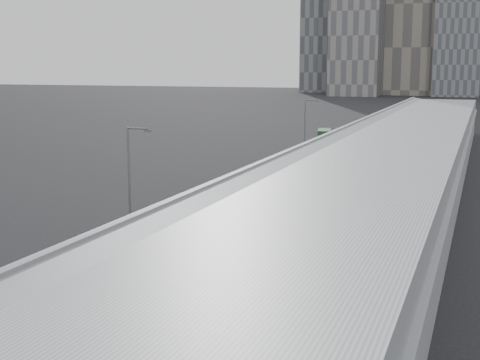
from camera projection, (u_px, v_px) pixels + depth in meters
The scene contains 19 objects.
sidewalk at pixel (343, 212), 62.11m from camera, with size 10.00×170.00×0.12m, color gray.
lane_line at pixel (238, 204), 65.68m from camera, with size 0.12×160.00×0.02m, color gold.
depot at pixel (388, 177), 60.17m from camera, with size 12.45×160.40×7.20m.
bus_1 at pixel (68, 301), 33.71m from camera, with size 3.83×14.06×4.06m.
bus_2 at pixel (180, 247), 43.99m from camera, with size 4.02×13.60×3.92m.
bus_3 at pixel (252, 204), 57.54m from camera, with size 3.01×13.47×3.92m.
bus_4 at pixel (292, 180), 70.51m from camera, with size 2.84×12.49×3.63m.
bus_5 at pixel (324, 162), 82.02m from camera, with size 3.83×14.21×4.10m.
bus_6 at pixel (346, 150), 95.73m from camera, with size 3.13×12.73×3.69m.
bus_7 at pixel (362, 140), 108.24m from camera, with size 2.86×12.83×3.75m.
tree_1 at pixel (205, 233), 39.94m from camera, with size 2.58×2.58×4.86m.
tree_2 at pixel (310, 170), 64.12m from camera, with size 2.89×2.89×4.99m.
tree_3 at pixel (365, 143), 88.89m from camera, with size 1.54×1.54×4.11m.
tree_4 at pixel (381, 129), 104.54m from camera, with size 2.20×2.20×4.79m.
tree_5 at pixel (404, 117), 129.45m from camera, with size 1.45×1.45×4.41m.
street_lamp_near at pixel (131, 176), 51.06m from camera, with size 2.04×0.22×8.90m.
street_lamp_far at pixel (306, 124), 97.29m from camera, with size 2.04×0.22×8.63m.
shipping_container at pixel (324, 136), 117.22m from camera, with size 2.24×6.26×2.41m, color #133E18.
suv at pixel (344, 131), 130.28m from camera, with size 2.79×6.06×1.68m, color black.
Camera 1 is at (20.87, -5.32, 13.46)m, focal length 50.00 mm.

